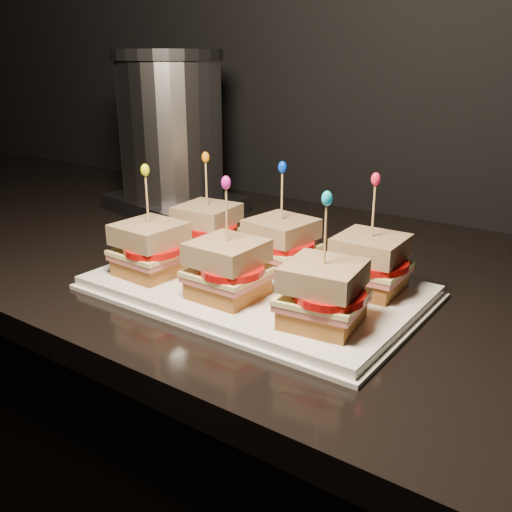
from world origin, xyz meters
The scene contains 50 objects.
wall_back centered at (0.00, 2.00, 1.35)m, with size 4.00×0.04×2.70m, color black.
granite_slab centered at (0.65, 1.63, 0.92)m, with size 2.61×0.75×0.04m, color black.
platter centered at (0.64, 1.50, 0.95)m, with size 0.44×0.27×0.02m, color white.
platter_rim centered at (0.64, 1.50, 0.94)m, with size 0.45×0.28×0.01m, color white.
sandwich_0_bread_bot centered at (0.50, 1.56, 0.97)m, with size 0.08×0.08×0.02m, color brown.
sandwich_0_ham centered at (0.50, 1.56, 0.98)m, with size 0.09×0.09×0.01m, color #B9524E.
sandwich_0_cheese centered at (0.50, 1.56, 0.99)m, with size 0.09×0.09×0.01m, color #E9E08E.
sandwich_0_tomato centered at (0.51, 1.56, 1.00)m, with size 0.08×0.08×0.01m, color #BE0D0B.
sandwich_0_bread_top centered at (0.50, 1.56, 1.02)m, with size 0.08×0.08×0.03m, color #4F270B.
sandwich_0_pick centered at (0.50, 1.56, 1.06)m, with size 0.00×0.00×0.09m, color tan.
sandwich_0_frill centered at (0.50, 1.56, 1.11)m, with size 0.01×0.01×0.02m, color orange.
sandwich_1_bread_bot centered at (0.64, 1.56, 0.97)m, with size 0.08×0.08×0.02m, color brown.
sandwich_1_ham centered at (0.64, 1.56, 0.98)m, with size 0.09×0.09×0.01m, color #B9524E.
sandwich_1_cheese centered at (0.64, 1.56, 0.99)m, with size 0.09×0.09×0.01m, color #E9E08E.
sandwich_1_tomato centered at (0.65, 1.56, 1.00)m, with size 0.08×0.08×0.01m, color #BE0D0B.
sandwich_1_bread_top centered at (0.64, 1.56, 1.02)m, with size 0.08×0.08×0.03m, color #4F270B.
sandwich_1_pick centered at (0.64, 1.56, 1.06)m, with size 0.00×0.00×0.09m, color tan.
sandwich_1_frill centered at (0.64, 1.56, 1.11)m, with size 0.01×0.01×0.02m, color #0334DD.
sandwich_2_bread_bot centered at (0.77, 1.56, 0.97)m, with size 0.08×0.08×0.02m, color brown.
sandwich_2_ham centered at (0.77, 1.56, 0.98)m, with size 0.09×0.09×0.01m, color #B9524E.
sandwich_2_cheese centered at (0.77, 1.56, 0.99)m, with size 0.09×0.09×0.01m, color #E9E08E.
sandwich_2_tomato centered at (0.79, 1.56, 1.00)m, with size 0.08×0.08×0.01m, color #BE0D0B.
sandwich_2_bread_top centered at (0.77, 1.56, 1.02)m, with size 0.08×0.08×0.03m, color #4F270B.
sandwich_2_pick centered at (0.77, 1.56, 1.06)m, with size 0.00×0.00×0.09m, color tan.
sandwich_2_frill centered at (0.77, 1.56, 1.11)m, with size 0.01×0.01×0.02m, color #F01C42.
sandwich_3_bread_bot centered at (0.50, 1.44, 0.97)m, with size 0.08×0.08×0.02m, color brown.
sandwich_3_ham centered at (0.50, 1.44, 0.98)m, with size 0.09×0.09×0.01m, color #B9524E.
sandwich_3_cheese centered at (0.50, 1.44, 0.99)m, with size 0.09×0.09×0.01m, color #E9E08E.
sandwich_3_tomato centered at (0.51, 1.43, 1.00)m, with size 0.08×0.08×0.01m, color #BE0D0B.
sandwich_3_bread_top centered at (0.50, 1.44, 1.02)m, with size 0.08×0.08×0.03m, color #4F270B.
sandwich_3_pick centered at (0.50, 1.44, 1.06)m, with size 0.00×0.00×0.09m, color tan.
sandwich_3_frill centered at (0.50, 1.44, 1.11)m, with size 0.01×0.01×0.02m, color #E1E709.
sandwich_4_bread_bot centered at (0.64, 1.44, 0.97)m, with size 0.08×0.08×0.02m, color brown.
sandwich_4_ham centered at (0.64, 1.44, 0.98)m, with size 0.09×0.09×0.01m, color #B9524E.
sandwich_4_cheese centered at (0.64, 1.44, 0.99)m, with size 0.09×0.09×0.01m, color #E9E08E.
sandwich_4_tomato centered at (0.65, 1.43, 1.00)m, with size 0.08×0.08×0.01m, color #BE0D0B.
sandwich_4_bread_top centered at (0.64, 1.44, 1.02)m, with size 0.08×0.08×0.03m, color #4F270B.
sandwich_4_pick centered at (0.64, 1.44, 1.06)m, with size 0.00×0.00×0.09m, color tan.
sandwich_4_frill centered at (0.64, 1.44, 1.11)m, with size 0.01×0.01×0.02m, color #D01E9E.
sandwich_5_bread_bot centered at (0.77, 1.44, 0.97)m, with size 0.08×0.08×0.02m, color brown.
sandwich_5_ham centered at (0.77, 1.44, 0.98)m, with size 0.09×0.09×0.01m, color #B9524E.
sandwich_5_cheese centered at (0.77, 1.44, 0.99)m, with size 0.09×0.09×0.01m, color #E9E08E.
sandwich_5_tomato centered at (0.79, 1.43, 1.00)m, with size 0.08×0.08×0.01m, color #BE0D0B.
sandwich_5_bread_top centered at (0.77, 1.44, 1.02)m, with size 0.08×0.08×0.03m, color #4F270B.
sandwich_5_pick centered at (0.77, 1.44, 1.06)m, with size 0.00×0.00×0.09m, color tan.
sandwich_5_frill centered at (0.77, 1.44, 1.11)m, with size 0.01×0.01×0.02m, color #11A6C7.
appliance_base centered at (0.23, 1.77, 0.95)m, with size 0.25×0.21×0.03m, color #262628.
appliance_body centered at (0.23, 1.77, 1.11)m, with size 0.21×0.21×0.27m, color silver.
appliance_lid centered at (0.23, 1.77, 1.25)m, with size 0.22×0.22×0.02m, color #262628.
appliance centered at (0.23, 1.77, 1.10)m, with size 0.25×0.21×0.32m, color silver, non-canonical shape.
Camera 1 is at (1.06, 0.90, 1.25)m, focal length 40.00 mm.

